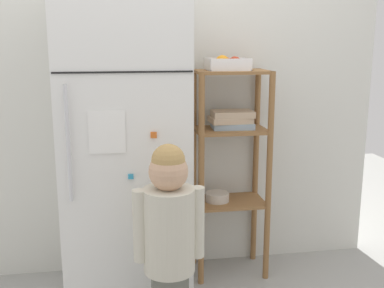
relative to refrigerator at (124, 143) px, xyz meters
The scene contains 5 objects.
kitchen_wall_back 0.52m from the refrigerator, 51.01° to the left, with size 2.71×0.03×2.32m, color silver.
refrigerator is the anchor object (origin of this frame).
child_standing 0.66m from the refrigerator, 72.44° to the right, with size 0.33×0.24×1.02m.
pantry_shelf_unit 0.67m from the refrigerator, 14.87° to the left, with size 0.45×0.31×1.29m.
fruit_bin 0.77m from the refrigerator, 15.44° to the left, with size 0.25×0.20×0.09m.
Camera 1 is at (-0.34, -2.55, 1.47)m, focal length 44.23 mm.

